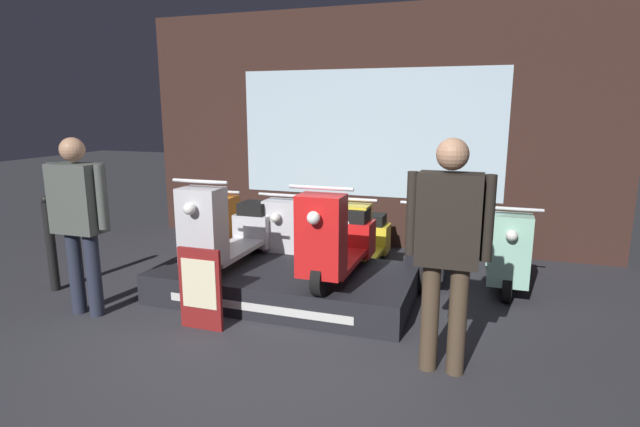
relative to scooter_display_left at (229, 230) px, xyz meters
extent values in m
plane|color=#2D2D33|center=(0.89, -1.03, -0.67)|extent=(30.00, 30.00, 0.00)
cube|color=#331E19|center=(0.89, 2.31, 0.93)|extent=(6.51, 0.08, 3.20)
cube|color=silver|center=(0.89, 2.27, 0.88)|extent=(3.58, 0.01, 1.70)
cube|color=black|center=(0.58, 0.06, -0.52)|extent=(2.57, 1.28, 0.30)
cube|color=silver|center=(0.58, -0.58, -0.54)|extent=(1.80, 0.01, 0.08)
cylinder|color=black|center=(0.00, -0.51, -0.21)|extent=(0.09, 0.32, 0.32)
cylinder|color=black|center=(0.00, 0.63, -0.21)|extent=(0.09, 0.32, 0.32)
cube|color=#BCBCC1|center=(0.00, 0.06, -0.22)|extent=(0.37, 1.04, 0.05)
cube|color=#BCBCC1|center=(0.00, -0.48, 0.16)|extent=(0.39, 0.28, 0.71)
cube|color=#BCBCC1|center=(0.00, 0.61, -0.13)|extent=(0.41, 0.33, 0.36)
cube|color=black|center=(0.00, 0.60, 0.12)|extent=(0.30, 0.30, 0.13)
cylinder|color=silver|center=(0.00, -0.49, 0.57)|extent=(0.56, 0.03, 0.03)
sphere|color=white|center=(0.00, -0.68, 0.36)|extent=(0.11, 0.11, 0.11)
cylinder|color=black|center=(1.16, -0.51, -0.21)|extent=(0.09, 0.32, 0.32)
cylinder|color=black|center=(1.16, 0.63, -0.21)|extent=(0.09, 0.32, 0.32)
cube|color=red|center=(1.16, 0.06, -0.22)|extent=(0.37, 1.04, 0.05)
cube|color=red|center=(1.16, -0.48, 0.16)|extent=(0.39, 0.28, 0.71)
cube|color=red|center=(1.16, 0.61, -0.13)|extent=(0.41, 0.33, 0.36)
cube|color=black|center=(1.16, 0.60, 0.12)|extent=(0.30, 0.30, 0.13)
cylinder|color=silver|center=(1.16, -0.49, 0.57)|extent=(0.56, 0.03, 0.03)
sphere|color=white|center=(1.16, -0.68, 0.36)|extent=(0.11, 0.11, 0.11)
cylinder|color=black|center=(-0.50, 0.66, -0.51)|extent=(0.09, 0.32, 0.32)
cylinder|color=black|center=(-0.50, 1.80, -0.51)|extent=(0.09, 0.32, 0.32)
cube|color=orange|center=(-0.50, 1.23, -0.52)|extent=(0.37, 1.04, 0.05)
cube|color=orange|center=(-0.50, 0.68, -0.14)|extent=(0.39, 0.28, 0.71)
cube|color=orange|center=(-0.50, 1.77, -0.43)|extent=(0.41, 0.33, 0.36)
cube|color=black|center=(-0.50, 1.77, -0.18)|extent=(0.30, 0.30, 0.13)
cylinder|color=silver|center=(-0.50, 0.68, 0.27)|extent=(0.56, 0.03, 0.03)
sphere|color=white|center=(-0.50, 0.49, 0.05)|extent=(0.11, 0.11, 0.11)
cylinder|color=black|center=(0.30, 0.66, -0.51)|extent=(0.09, 0.32, 0.32)
cylinder|color=black|center=(0.30, 1.80, -0.51)|extent=(0.09, 0.32, 0.32)
cube|color=#BCBCC1|center=(0.30, 1.23, -0.52)|extent=(0.37, 1.04, 0.05)
cube|color=#BCBCC1|center=(0.30, 0.68, -0.14)|extent=(0.39, 0.28, 0.71)
cube|color=#BCBCC1|center=(0.30, 1.77, -0.43)|extent=(0.41, 0.33, 0.36)
cube|color=black|center=(0.30, 1.77, -0.18)|extent=(0.30, 0.30, 0.13)
cylinder|color=silver|center=(0.30, 0.68, 0.27)|extent=(0.56, 0.03, 0.03)
sphere|color=white|center=(0.30, 0.49, 0.05)|extent=(0.11, 0.11, 0.11)
cylinder|color=black|center=(1.11, 0.66, -0.51)|extent=(0.09, 0.32, 0.32)
cylinder|color=black|center=(1.11, 1.80, -0.51)|extent=(0.09, 0.32, 0.32)
cube|color=yellow|center=(1.11, 1.23, -0.52)|extent=(0.37, 1.04, 0.05)
cube|color=yellow|center=(1.11, 0.68, -0.14)|extent=(0.39, 0.28, 0.71)
cube|color=yellow|center=(1.11, 1.77, -0.43)|extent=(0.41, 0.33, 0.36)
cube|color=black|center=(1.11, 1.77, -0.18)|extent=(0.30, 0.30, 0.13)
cylinder|color=silver|center=(1.11, 0.68, 0.27)|extent=(0.56, 0.03, 0.03)
sphere|color=white|center=(1.11, 0.49, 0.05)|extent=(0.11, 0.11, 0.11)
cylinder|color=black|center=(1.91, 0.66, -0.51)|extent=(0.09, 0.32, 0.32)
cylinder|color=black|center=(1.91, 1.80, -0.51)|extent=(0.09, 0.32, 0.32)
cube|color=black|center=(1.91, 1.23, -0.52)|extent=(0.37, 1.04, 0.05)
cube|color=black|center=(1.91, 0.68, -0.14)|extent=(0.39, 0.28, 0.71)
cube|color=black|center=(1.91, 1.77, -0.43)|extent=(0.41, 0.33, 0.36)
cube|color=black|center=(1.91, 1.77, -0.18)|extent=(0.30, 0.30, 0.13)
cylinder|color=silver|center=(1.91, 0.68, 0.27)|extent=(0.56, 0.03, 0.03)
sphere|color=white|center=(1.91, 0.49, 0.05)|extent=(0.11, 0.11, 0.11)
cylinder|color=black|center=(2.71, 0.66, -0.51)|extent=(0.09, 0.32, 0.32)
cylinder|color=black|center=(2.71, 1.80, -0.51)|extent=(0.09, 0.32, 0.32)
cube|color=#8EC6AD|center=(2.71, 1.23, -0.52)|extent=(0.37, 1.04, 0.05)
cube|color=#8EC6AD|center=(2.71, 0.68, -0.14)|extent=(0.39, 0.28, 0.71)
cube|color=#8EC6AD|center=(2.71, 1.77, -0.43)|extent=(0.41, 0.33, 0.36)
cube|color=black|center=(2.71, 1.77, -0.18)|extent=(0.30, 0.30, 0.13)
cylinder|color=silver|center=(2.71, 0.68, 0.27)|extent=(0.56, 0.03, 0.03)
sphere|color=white|center=(2.71, 0.49, 0.05)|extent=(0.11, 0.11, 0.11)
cylinder|color=#232838|center=(-1.11, -0.91, -0.28)|extent=(0.13, 0.13, 0.79)
cylinder|color=#232838|center=(-0.91, -0.91, -0.28)|extent=(0.13, 0.13, 0.79)
cube|color=#474C47|center=(-1.01, -0.91, 0.43)|extent=(0.45, 0.25, 0.62)
cylinder|color=#474C47|center=(-1.27, -0.91, 0.45)|extent=(0.08, 0.08, 0.57)
cylinder|color=#474C47|center=(-0.74, -0.91, 0.45)|extent=(0.08, 0.08, 0.57)
sphere|color=#A87A5B|center=(-1.01, -0.91, 0.86)|extent=(0.21, 0.21, 0.21)
cylinder|color=#473828|center=(2.13, -0.91, -0.26)|extent=(0.13, 0.13, 0.82)
cylinder|color=#473828|center=(2.33, -0.91, -0.26)|extent=(0.13, 0.13, 0.82)
cube|color=black|center=(2.23, -0.91, 0.47)|extent=(0.43, 0.24, 0.65)
cylinder|color=black|center=(1.97, -0.91, 0.49)|extent=(0.08, 0.08, 0.59)
cylinder|color=black|center=(2.49, -0.91, 0.49)|extent=(0.08, 0.08, 0.59)
sphere|color=#A87A5B|center=(2.23, -0.91, 0.92)|extent=(0.22, 0.22, 0.22)
cube|color=maroon|center=(0.18, -0.85, -0.31)|extent=(0.40, 0.04, 0.73)
cube|color=beige|center=(0.18, -0.87, -0.25)|extent=(0.33, 0.01, 0.44)
cylinder|color=black|center=(-1.81, -0.52, -0.20)|extent=(0.10, 0.10, 0.95)
sphere|color=black|center=(-1.81, -0.52, 0.30)|extent=(0.09, 0.09, 0.09)
camera|label=1|loc=(2.46, -4.38, 1.22)|focal=28.00mm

